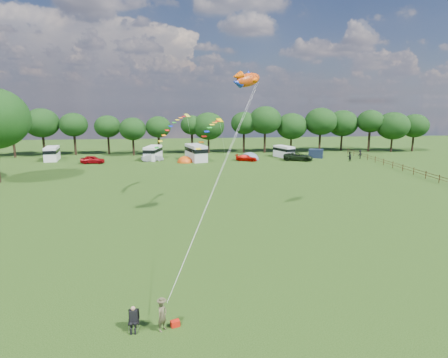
{
  "coord_description": "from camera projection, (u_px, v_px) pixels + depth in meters",
  "views": [
    {
      "loc": [
        -3.8,
        -27.05,
        11.37
      ],
      "look_at": [
        0.0,
        8.0,
        4.0
      ],
      "focal_mm": 30.0,
      "sensor_mm": 36.0,
      "label": 1
    }
  ],
  "objects": [
    {
      "name": "walker_a",
      "position": [
        349.0,
        156.0,
        71.79
      ],
      "size": [
        1.01,
        0.78,
        1.85
      ],
      "primitive_type": "imported",
      "rotation": [
        0.0,
        0.0,
        3.42
      ],
      "color": "black",
      "rests_on": "ground"
    },
    {
      "name": "car_d",
      "position": [
        298.0,
        157.0,
        72.62
      ],
      "size": [
        6.29,
        4.27,
        1.57
      ],
      "primitive_type": "imported",
      "rotation": [
        0.0,
        0.0,
        1.26
      ],
      "color": "black",
      "rests_on": "ground"
    },
    {
      "name": "car_c",
      "position": [
        246.0,
        158.0,
        72.2
      ],
      "size": [
        4.3,
        3.09,
        1.19
      ],
      "primitive_type": "imported",
      "rotation": [
        0.0,
        0.0,
        1.17
      ],
      "color": "#B00B02",
      "rests_on": "ground"
    },
    {
      "name": "campervan_b",
      "position": [
        153.0,
        152.0,
        73.63
      ],
      "size": [
        3.5,
        5.85,
        2.68
      ],
      "rotation": [
        0.0,
        0.0,
        1.34
      ],
      "color": "white",
      "rests_on": "ground"
    },
    {
      "name": "campervan_d",
      "position": [
        284.0,
        151.0,
        76.82
      ],
      "size": [
        3.75,
        5.17,
        2.33
      ],
      "rotation": [
        0.0,
        0.0,
        1.98
      ],
      "color": "white",
      "rests_on": "ground"
    },
    {
      "name": "streamer_kite_c",
      "position": [
        211.0,
        128.0,
        38.75
      ],
      "size": [
        3.19,
        4.91,
        2.81
      ],
      "rotation": [
        0.0,
        0.0,
        0.51
      ],
      "color": "#FFB700",
      "rests_on": "ground"
    },
    {
      "name": "awning_navy",
      "position": [
        316.0,
        153.0,
        76.28
      ],
      "size": [
        3.46,
        3.2,
        1.74
      ],
      "primitive_type": "cube",
      "rotation": [
        0.0,
        0.0,
        -0.42
      ],
      "color": "#162035",
      "rests_on": "ground"
    },
    {
      "name": "fence",
      "position": [
        388.0,
        163.0,
        65.86
      ],
      "size": [
        0.12,
        33.12,
        1.2
      ],
      "color": "#472D19",
      "rests_on": "ground"
    },
    {
      "name": "ground_plane",
      "position": [
        235.0,
        250.0,
        29.05
      ],
      "size": [
        180.0,
        180.0,
        0.0
      ],
      "primitive_type": "plane",
      "color": "black",
      "rests_on": "ground"
    },
    {
      "name": "campervan_c",
      "position": [
        196.0,
        152.0,
        72.35
      ],
      "size": [
        4.36,
        6.8,
        3.09
      ],
      "rotation": [
        0.0,
        0.0,
        1.86
      ],
      "color": "silver",
      "rests_on": "ground"
    },
    {
      "name": "kite_flyer",
      "position": [
        162.0,
        316.0,
        18.75
      ],
      "size": [
        0.66,
        0.71,
        1.62
      ],
      "primitive_type": "imported",
      "rotation": [
        0.0,
        0.0,
        0.94
      ],
      "color": "brown",
      "rests_on": "ground"
    },
    {
      "name": "camp_chair",
      "position": [
        134.0,
        316.0,
        18.81
      ],
      "size": [
        0.57,
        0.57,
        1.32
      ],
      "rotation": [
        0.0,
        0.0,
        0.07
      ],
      "color": "#99999E",
      "rests_on": "ground"
    },
    {
      "name": "campervan_a",
      "position": [
        52.0,
        153.0,
        72.75
      ],
      "size": [
        3.18,
        5.74,
        2.66
      ],
      "rotation": [
        0.0,
        0.0,
        1.74
      ],
      "color": "white",
      "rests_on": "ground"
    },
    {
      "name": "kite_bag",
      "position": [
        175.0,
        324.0,
        19.21
      ],
      "size": [
        0.52,
        0.43,
        0.32
      ],
      "primitive_type": "cube",
      "rotation": [
        0.0,
        0.0,
        0.32
      ],
      "color": "red",
      "rests_on": "ground"
    },
    {
      "name": "walker_b",
      "position": [
        360.0,
        154.0,
        74.87
      ],
      "size": [
        1.25,
        1.03,
        1.77
      ],
      "primitive_type": "imported",
      "rotation": [
        0.0,
        0.0,
        3.66
      ],
      "color": "black",
      "rests_on": "ground"
    },
    {
      "name": "tent_greyblue",
      "position": [
        249.0,
        160.0,
        73.92
      ],
      "size": [
        3.85,
        4.21,
        2.86
      ],
      "color": "slate",
      "rests_on": "ground"
    },
    {
      "name": "fish_kite",
      "position": [
        246.0,
        80.0,
        33.32
      ],
      "size": [
        3.31,
        2.67,
        1.82
      ],
      "rotation": [
        0.0,
        -0.21,
        0.6
      ],
      "color": "#BA390A",
      "rests_on": "ground"
    },
    {
      "name": "tree_line",
      "position": [
        225.0,
        124.0,
        81.83
      ],
      "size": [
        102.98,
        10.98,
        10.27
      ],
      "color": "black",
      "rests_on": "ground"
    },
    {
      "name": "car_b",
      "position": [
        152.0,
        158.0,
        71.88
      ],
      "size": [
        4.09,
        2.43,
        1.36
      ],
      "primitive_type": "imported",
      "rotation": [
        0.0,
        0.0,
        1.85
      ],
      "color": "#91929A",
      "rests_on": "ground"
    },
    {
      "name": "streamer_kite_b",
      "position": [
        175.0,
        125.0,
        45.44
      ],
      "size": [
        4.36,
        4.79,
        3.84
      ],
      "rotation": [
        0.0,
        0.0,
        0.84
      ],
      "color": "gold",
      "rests_on": "ground"
    },
    {
      "name": "tent_orange",
      "position": [
        185.0,
        162.0,
        70.71
      ],
      "size": [
        2.95,
        3.23,
        2.31
      ],
      "color": "#CA460B",
      "rests_on": "ground"
    },
    {
      "name": "car_a",
      "position": [
        93.0,
        160.0,
        69.19
      ],
      "size": [
        4.48,
        1.97,
        1.46
      ],
      "primitive_type": "imported",
      "rotation": [
        0.0,
        0.0,
        1.51
      ],
      "color": "#91070C",
      "rests_on": "ground"
    }
  ]
}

